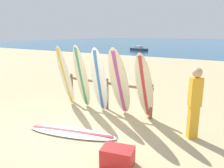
# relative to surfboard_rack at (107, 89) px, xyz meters

# --- Properties ---
(ground_plane) EXTENTS (120.00, 120.00, 0.00)m
(ground_plane) POSITION_rel_surfboard_rack_xyz_m (0.08, -1.82, -0.68)
(ground_plane) COLOR tan
(surfboard_rack) EXTENTS (3.18, 0.09, 1.04)m
(surfboard_rack) POSITION_rel_surfboard_rack_xyz_m (0.00, 0.00, 0.00)
(surfboard_rack) COLOR brown
(surfboard_rack) RESTS_ON ground
(surfboard_leaning_far_left) EXTENTS (0.63, 0.67, 2.09)m
(surfboard_leaning_far_left) POSITION_rel_surfboard_rack_xyz_m (-1.41, -0.44, 0.36)
(surfboard_leaning_far_left) COLOR silver
(surfboard_leaning_far_left) RESTS_ON ground
(surfboard_leaning_left) EXTENTS (0.48, 0.61, 2.13)m
(surfboard_leaning_left) POSITION_rel_surfboard_rack_xyz_m (-0.76, -0.35, 0.38)
(surfboard_leaning_left) COLOR beige
(surfboard_leaning_left) RESTS_ON ground
(surfboard_leaning_center_left) EXTENTS (0.55, 0.51, 2.07)m
(surfboard_leaning_center_left) POSITION_rel_surfboard_rack_xyz_m (-0.05, -0.36, 0.35)
(surfboard_leaning_center_left) COLOR white
(surfboard_leaning_center_left) RESTS_ON ground
(surfboard_leaning_center) EXTENTS (0.68, 1.11, 2.12)m
(surfboard_leaning_center) POSITION_rel_surfboard_rack_xyz_m (0.72, -0.44, 0.38)
(surfboard_leaning_center) COLOR beige
(surfboard_leaning_center) RESTS_ON ground
(surfboard_leaning_center_right) EXTENTS (0.51, 0.88, 2.00)m
(surfboard_leaning_center_right) POSITION_rel_surfboard_rack_xyz_m (1.43, -0.28, 0.32)
(surfboard_leaning_center_right) COLOR beige
(surfboard_leaning_center_right) RESTS_ON ground
(surfboard_lying_on_sand) EXTENTS (2.44, 1.16, 0.08)m
(surfboard_lying_on_sand) POSITION_rel_surfboard_rack_xyz_m (0.24, -1.99, -0.65)
(surfboard_lying_on_sand) COLOR white
(surfboard_lying_on_sand) RESTS_ON ground
(beachgoer_standing) EXTENTS (0.32, 0.31, 1.71)m
(beachgoer_standing) POSITION_rel_surfboard_rack_xyz_m (2.84, -0.61, 0.26)
(beachgoer_standing) COLOR gold
(beachgoer_standing) RESTS_ON ground
(small_boat_offshore) EXTENTS (2.93, 2.08, 0.71)m
(small_boat_offshore) POSITION_rel_surfboard_rack_xyz_m (-9.70, 22.88, -0.43)
(small_boat_offshore) COLOR #333842
(small_boat_offshore) RESTS_ON ocean_water
(cooler_box) EXTENTS (0.68, 0.53, 0.36)m
(cooler_box) POSITION_rel_surfboard_rack_xyz_m (1.91, -2.52, -0.50)
(cooler_box) COLOR red
(cooler_box) RESTS_ON ground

